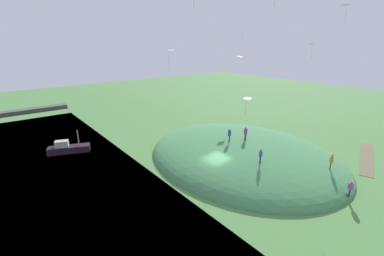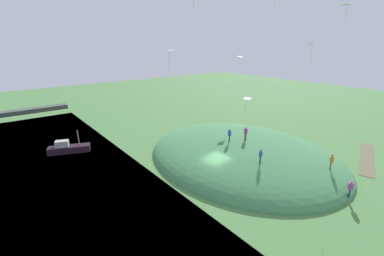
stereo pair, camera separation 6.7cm
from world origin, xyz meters
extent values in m
plane|color=#4E8342|center=(0.00, 0.00, 0.00)|extent=(160.00, 160.00, 0.00)
ellipsoid|color=#43834E|center=(6.25, 1.54, 0.00)|extent=(22.33, 27.01, 4.89)
cube|color=#6C6245|center=(18.73, -9.11, 0.02)|extent=(11.89, 5.32, 0.04)
cube|color=black|center=(-11.52, 17.23, 0.46)|extent=(5.54, 3.36, 0.92)
cube|color=#A8AFA7|center=(-12.27, 17.53, 1.35)|extent=(1.92, 1.57, 0.86)
cylinder|color=gray|center=(-10.27, 16.73, 2.00)|extent=(0.14, 0.14, 2.17)
cube|color=brown|center=(6.29, 1.17, 2.89)|extent=(0.27, 0.27, 0.88)
cylinder|color=purple|center=(6.29, 1.17, 3.68)|extent=(0.64, 0.64, 0.70)
sphere|color=beige|center=(6.29, 1.17, 4.16)|extent=(0.26, 0.26, 0.26)
cube|color=#2A2D4A|center=(2.77, -3.93, 2.50)|extent=(0.21, 0.23, 0.79)
cylinder|color=#3B51AF|center=(2.77, -3.93, 3.20)|extent=(0.51, 0.51, 0.63)
sphere|color=#9D785A|center=(2.77, -3.93, 3.63)|extent=(0.24, 0.24, 0.24)
cube|color=#1B2849|center=(4.18, 2.00, 2.84)|extent=(0.26, 0.23, 0.87)
cylinder|color=#2C47AF|center=(4.18, 2.00, 3.62)|extent=(0.57, 0.57, 0.69)
sphere|color=tan|center=(4.18, 2.00, 4.09)|extent=(0.26, 0.26, 0.26)
cube|color=navy|center=(6.37, -11.73, 0.87)|extent=(0.29, 0.22, 0.83)
cylinder|color=purple|center=(6.37, -11.73, 1.62)|extent=(0.60, 0.60, 0.66)
sphere|color=tan|center=(6.37, -11.73, 2.07)|extent=(0.25, 0.25, 0.25)
cube|color=#534344|center=(8.51, -8.81, 1.91)|extent=(0.23, 0.17, 0.84)
cylinder|color=orange|center=(8.51, -8.81, 2.66)|extent=(0.46, 0.46, 0.67)
sphere|color=#A6704D|center=(8.51, -8.81, 3.12)|extent=(0.25, 0.25, 0.25)
cube|color=white|center=(14.20, -1.88, 14.30)|extent=(0.92, 0.66, 0.12)
cylinder|color=white|center=(14.44, -1.89, 13.22)|extent=(0.06, 0.13, 1.72)
cube|color=white|center=(-2.32, 5.09, 13.64)|extent=(0.85, 1.00, 0.22)
cylinder|color=white|center=(-2.50, 5.28, 12.47)|extent=(0.17, 0.17, 1.92)
cube|color=white|center=(1.64, -2.55, 9.09)|extent=(0.68, 0.85, 0.15)
cylinder|color=white|center=(1.39, -2.63, 8.20)|extent=(0.05, 0.10, 1.40)
cube|color=white|center=(15.53, -4.59, 18.62)|extent=(1.19, 1.24, 0.08)
cylinder|color=white|center=(15.37, -4.85, 17.45)|extent=(0.06, 0.15, 1.84)
cube|color=white|center=(14.24, 10.04, 15.68)|extent=(0.82, 1.05, 0.03)
cylinder|color=white|center=(14.44, 9.76, 15.02)|extent=(0.12, 0.11, 0.84)
cube|color=silver|center=(15.98, 11.43, 12.22)|extent=(1.32, 1.22, 0.19)
cylinder|color=silver|center=(15.99, 11.16, 11.26)|extent=(0.13, 0.22, 1.37)
camera|label=1|loc=(-18.69, -19.22, 14.41)|focal=24.20mm
camera|label=2|loc=(-18.63, -19.26, 14.41)|focal=24.20mm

